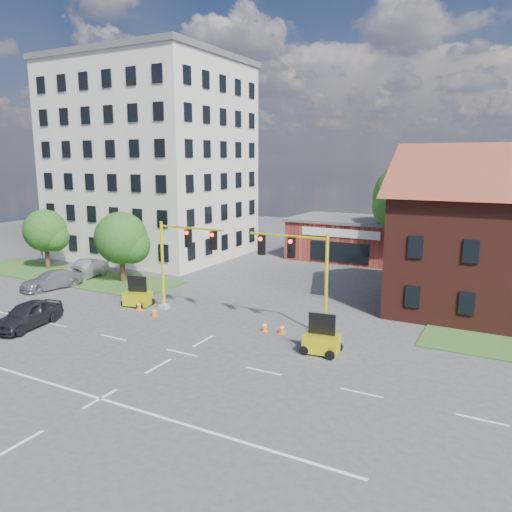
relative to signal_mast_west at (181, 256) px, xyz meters
The scene contains 20 objects.
ground 8.38m from the signal_mast_west, 54.01° to the right, with size 120.00×120.00×0.00m, color #3C3C3E.
grass_verge_nw 16.61m from the signal_mast_west, 165.65° to the left, with size 22.00×6.00×0.08m, color #29501E.
lane_markings 10.73m from the signal_mast_west, 64.17° to the right, with size 60.00×36.00×0.01m, color silver, non-canonical shape.
office_block 23.21m from the signal_mast_west, 134.52° to the left, with size 18.40×15.40×20.60m.
brick_shop 24.44m from the signal_mast_west, 79.71° to the left, with size 12.40×8.40×4.30m.
tree_large 24.02m from the signal_mast_west, 61.97° to the left, with size 7.52×7.16×10.35m.
tree_nw_front 10.48m from the signal_mast_west, 154.07° to the left, with size 4.66×4.43×6.05m.
tree_nw_rear 20.10m from the signal_mast_west, 165.36° to the left, with size 4.19×3.99×5.72m.
signal_mast_west is the anchor object (origin of this frame).
signal_mast_east 8.71m from the signal_mast_west, ahead, with size 5.30×0.60×6.20m.
trailer_west 4.98m from the signal_mast_west, behind, with size 2.09×1.66×2.09m.
trailer_east 11.79m from the signal_mast_west, 12.47° to the right, with size 2.02×1.47×2.14m.
cone_a 4.78m from the signal_mast_west, 159.94° to the right, with size 0.40×0.40×0.70m.
cone_b 4.11m from the signal_mast_west, 124.06° to the right, with size 0.40×0.40×0.70m.
cone_c 7.69m from the signal_mast_west, ahead, with size 0.40×0.40×0.70m.
cone_d 8.68m from the signal_mast_west, ahead, with size 0.40×0.40×0.70m.
pickup_white 19.61m from the signal_mast_west, 26.94° to the left, with size 2.59×5.63×1.56m, color white.
sedan_dark 10.25m from the signal_mast_west, 133.27° to the right, with size 1.93×4.79×1.63m, color black.
sedan_silver_front 14.37m from the signal_mast_west, 163.81° to the left, with size 1.70×4.89×1.61m, color #9A9BA1.
sedan_silver_rear 13.63m from the signal_mast_west, behind, with size 2.02×4.97×1.44m, color #9A9BA1.
Camera 1 is at (15.71, -20.68, 10.41)m, focal length 35.00 mm.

